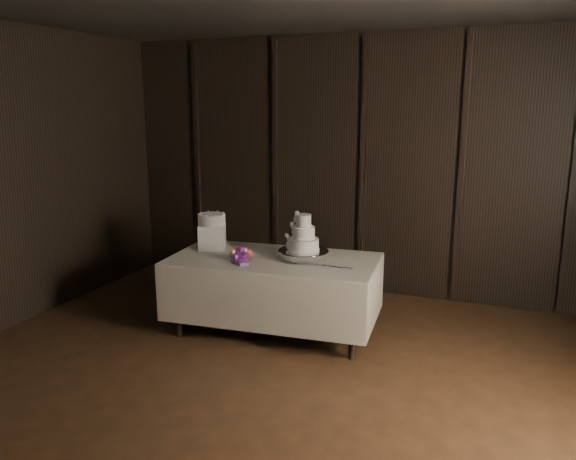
{
  "coord_description": "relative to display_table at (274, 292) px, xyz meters",
  "views": [
    {
      "loc": [
        1.59,
        -2.89,
        2.21
      ],
      "look_at": [
        -0.31,
        1.92,
        1.05
      ],
      "focal_mm": 35.0,
      "sensor_mm": 36.0,
      "label": 1
    }
  ],
  "objects": [
    {
      "name": "cake_stand",
      "position": [
        0.28,
        0.06,
        0.39
      ],
      "size": [
        0.63,
        0.63,
        0.09
      ],
      "primitive_type": "cylinder",
      "rotation": [
        0.0,
        0.0,
        0.37
      ],
      "color": "silver",
      "rests_on": "display_table"
    },
    {
      "name": "wedding_cake",
      "position": [
        0.26,
        0.04,
        0.57
      ],
      "size": [
        0.33,
        0.29,
        0.35
      ],
      "rotation": [
        0.0,
        0.0,
        -0.1
      ],
      "color": "white",
      "rests_on": "cake_stand"
    },
    {
      "name": "small_cake",
      "position": [
        -0.73,
        0.11,
        0.65
      ],
      "size": [
        0.33,
        0.33,
        0.11
      ],
      "primitive_type": "cylinder",
      "rotation": [
        0.0,
        0.0,
        -0.21
      ],
      "color": "white",
      "rests_on": "box_pedestal"
    },
    {
      "name": "cake_knife",
      "position": [
        0.58,
        -0.09,
        0.35
      ],
      "size": [
        0.37,
        0.06,
        0.01
      ],
      "primitive_type": "cube",
      "rotation": [
        0.0,
        0.0,
        -0.09
      ],
      "color": "silver",
      "rests_on": "display_table"
    },
    {
      "name": "display_table",
      "position": [
        0.0,
        0.0,
        0.0
      ],
      "size": [
        2.07,
        1.2,
        0.76
      ],
      "rotation": [
        0.0,
        0.0,
        0.08
      ],
      "color": "beige",
      "rests_on": "ground"
    },
    {
      "name": "box_pedestal",
      "position": [
        -0.73,
        0.11,
        0.47
      ],
      "size": [
        0.34,
        0.34,
        0.25
      ],
      "primitive_type": "cube",
      "rotation": [
        0.0,
        0.0,
        0.4
      ],
      "color": "white",
      "rests_on": "display_table"
    },
    {
      "name": "room",
      "position": [
        0.46,
        -1.92,
        1.08
      ],
      "size": [
        6.08,
        7.08,
        3.08
      ],
      "color": "black",
      "rests_on": "ground"
    },
    {
      "name": "bouquet",
      "position": [
        -0.26,
        -0.19,
        0.4
      ],
      "size": [
        0.43,
        0.46,
        0.18
      ],
      "primitive_type": null,
      "rotation": [
        0.0,
        0.0,
        -0.57
      ],
      "color": "#DF5250",
      "rests_on": "display_table"
    }
  ]
}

